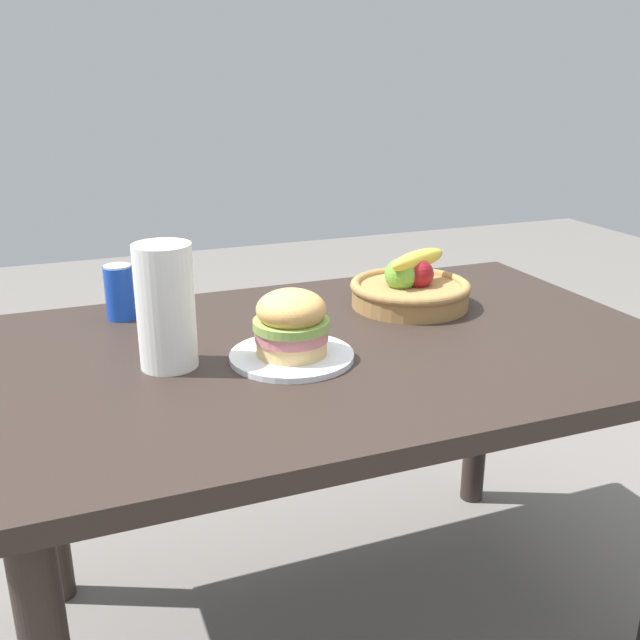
{
  "coord_description": "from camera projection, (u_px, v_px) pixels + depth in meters",
  "views": [
    {
      "loc": [
        -0.55,
        -1.29,
        1.29
      ],
      "look_at": [
        -0.05,
        -0.02,
        0.81
      ],
      "focal_mm": 40.03,
      "sensor_mm": 36.0,
      "label": 1
    }
  ],
  "objects": [
    {
      "name": "dining_table",
      "position": [
        339.0,
        386.0,
        1.53
      ],
      "size": [
        1.4,
        0.9,
        0.75
      ],
      "color": "#2D231E",
      "rests_on": "ground_plane"
    },
    {
      "name": "sandwich",
      "position": [
        291.0,
        323.0,
        1.38
      ],
      "size": [
        0.15,
        0.15,
        0.13
      ],
      "color": "#E5BC75",
      "rests_on": "plate"
    },
    {
      "name": "fruit_basket",
      "position": [
        410.0,
        289.0,
        1.72
      ],
      "size": [
        0.29,
        0.29,
        0.14
      ],
      "color": "#9E7542",
      "rests_on": "dining_table"
    },
    {
      "name": "soda_can",
      "position": [
        120.0,
        292.0,
        1.62
      ],
      "size": [
        0.07,
        0.07,
        0.13
      ],
      "color": "blue",
      "rests_on": "dining_table"
    },
    {
      "name": "ground_plane",
      "position": [
        336.0,
        628.0,
        1.74
      ],
      "size": [
        8.0,
        8.0,
        0.0
      ],
      "primitive_type": "plane",
      "color": "slate"
    },
    {
      "name": "paper_towel_roll",
      "position": [
        166.0,
        307.0,
        1.33
      ],
      "size": [
        0.11,
        0.11,
        0.24
      ],
      "primitive_type": "cylinder",
      "color": "white",
      "rests_on": "dining_table"
    },
    {
      "name": "plate",
      "position": [
        292.0,
        356.0,
        1.41
      ],
      "size": [
        0.25,
        0.25,
        0.01
      ],
      "primitive_type": "cylinder",
      "color": "white",
      "rests_on": "dining_table"
    }
  ]
}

